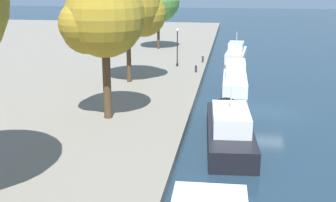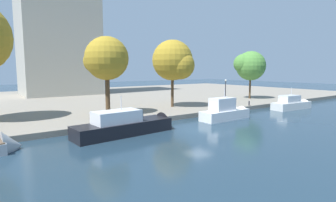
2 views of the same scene
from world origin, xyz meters
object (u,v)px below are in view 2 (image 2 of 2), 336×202
object	(u,v)px
mooring_bollard_0	(249,103)
tree_0	(105,60)
mooring_bollard_1	(224,106)
motor_yacht_3	(293,105)
office_tower	(57,2)
motor_yacht_2	(227,113)
tree_4	(173,62)
lamp_post	(225,91)
motor_yacht_1	(129,127)
tree_3	(250,66)

from	to	relation	value
mooring_bollard_0	tree_0	bearing A→B (deg)	165.62
tree_0	mooring_bollard_1	bearing A→B (deg)	-17.88
motor_yacht_3	office_tower	distance (m)	53.65
motor_yacht_2	tree_4	distance (m)	12.02
lamp_post	tree_0	xyz separation A→B (m)	(-19.19, 2.95, 4.70)
mooring_bollard_1	motor_yacht_1	bearing A→B (deg)	-168.18
motor_yacht_1	tree_0	size ratio (longest dim) A/B	1.12
motor_yacht_3	mooring_bollard_1	xyz separation A→B (m)	(-11.67, 4.20, 0.40)
motor_yacht_2	lamp_post	world-z (taller)	lamp_post
motor_yacht_2	mooring_bollard_0	world-z (taller)	motor_yacht_2
motor_yacht_2	mooring_bollard_1	world-z (taller)	motor_yacht_2
motor_yacht_1	tree_4	xyz separation A→B (m)	(12.78, 9.58, 6.84)
motor_yacht_2	tree_3	size ratio (longest dim) A/B	0.87
motor_yacht_2	office_tower	distance (m)	48.16
motor_yacht_1	office_tower	size ratio (longest dim) A/B	0.25
mooring_bollard_1	tree_0	world-z (taller)	tree_0
mooring_bollard_1	motor_yacht_3	bearing A→B (deg)	-19.79
tree_3	office_tower	bearing A→B (deg)	130.92
motor_yacht_3	mooring_bollard_0	bearing A→B (deg)	152.26
office_tower	tree_3	bearing A→B (deg)	-49.08
motor_yacht_2	tree_0	xyz separation A→B (m)	(-12.52, 9.33, 6.70)
mooring_bollard_1	lamp_post	size ratio (longest dim) A/B	0.18
motor_yacht_1	motor_yacht_3	size ratio (longest dim) A/B	1.29
tree_3	office_tower	size ratio (longest dim) A/B	0.21
motor_yacht_2	tree_0	bearing A→B (deg)	142.75
tree_3	tree_4	xyz separation A→B (m)	(-19.26, -0.57, 0.46)
motor_yacht_2	motor_yacht_3	size ratio (longest dim) A/B	0.95
tree_0	tree_4	distance (m)	11.35
motor_yacht_2	mooring_bollard_0	distance (m)	10.03
motor_yacht_2	mooring_bollard_1	bearing A→B (deg)	46.08
mooring_bollard_1	tree_4	distance (m)	10.09
motor_yacht_2	office_tower	xyz separation A→B (m)	(-9.61, 42.41, 20.69)
motor_yacht_1	lamp_post	size ratio (longest dim) A/B	2.67
tree_3	lamp_post	bearing A→B (deg)	-160.27
motor_yacht_1	mooring_bollard_0	distance (m)	23.53
mooring_bollard_1	tree_4	bearing A→B (deg)	130.60
motor_yacht_1	tree_4	world-z (taller)	tree_4
mooring_bollard_1	office_tower	distance (m)	45.52
tree_0	office_tower	size ratio (longest dim) A/B	0.22
motor_yacht_2	lamp_post	distance (m)	9.44
mooring_bollard_0	office_tower	distance (m)	47.69
motor_yacht_3	motor_yacht_2	bearing A→B (deg)	-176.19
tree_3	motor_yacht_2	bearing A→B (deg)	-149.90
motor_yacht_2	tree_3	xyz separation A→B (m)	(18.07, 10.48, 6.23)
motor_yacht_3	mooring_bollard_0	distance (m)	7.31
motor_yacht_2	motor_yacht_3	xyz separation A→B (m)	(15.50, -0.14, -0.22)
motor_yacht_1	tree_0	world-z (taller)	tree_0
motor_yacht_2	tree_4	xyz separation A→B (m)	(-1.19, 9.91, 6.70)
motor_yacht_2	motor_yacht_3	bearing A→B (deg)	-1.10
lamp_post	motor_yacht_2	bearing A→B (deg)	-136.23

